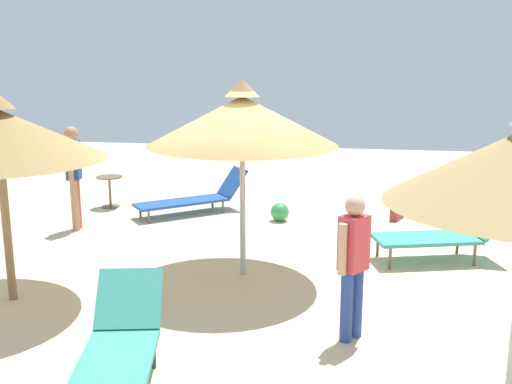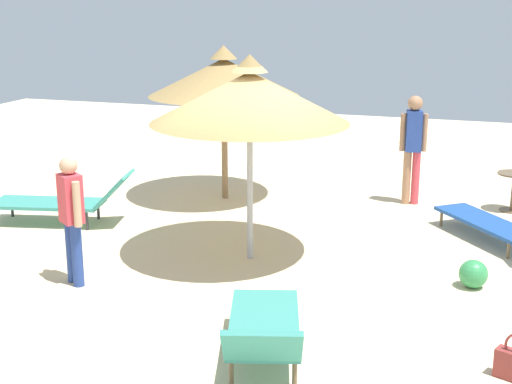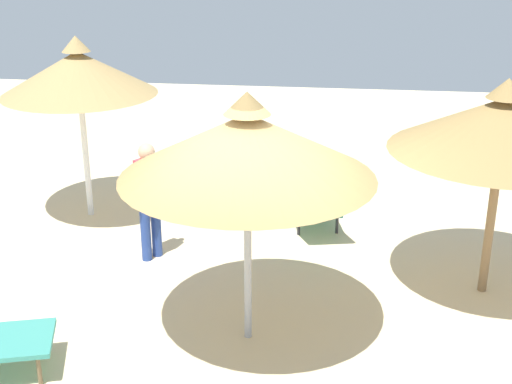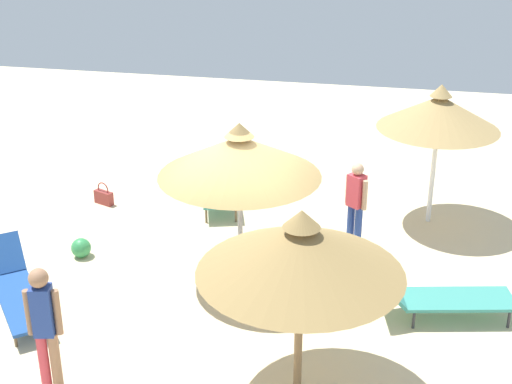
{
  "view_description": "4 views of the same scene",
  "coord_description": "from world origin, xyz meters",
  "px_view_note": "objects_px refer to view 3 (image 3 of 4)",
  "views": [
    {
      "loc": [
        -7.73,
        -1.52,
        2.91
      ],
      "look_at": [
        -0.78,
        -0.32,
        1.33
      ],
      "focal_mm": 41.9,
      "sensor_mm": 36.0,
      "label": 1
    },
    {
      "loc": [
        2.82,
        -8.62,
        3.37
      ],
      "look_at": [
        0.2,
        -0.66,
        1.09
      ],
      "focal_mm": 51.36,
      "sensor_mm": 36.0,
      "label": 2
    },
    {
      "loc": [
        6.29,
        0.86,
        4.15
      ],
      "look_at": [
        -0.74,
        -0.01,
        1.4
      ],
      "focal_mm": 49.53,
      "sensor_mm": 36.0,
      "label": 3
    },
    {
      "loc": [
        -2.46,
        10.11,
        6.11
      ],
      "look_at": [
        -0.38,
        0.13,
        1.61
      ],
      "focal_mm": 51.61,
      "sensor_mm": 36.0,
      "label": 4
    }
  ],
  "objects_px": {
    "parasol_umbrella_back": "(247,146)",
    "person_standing_edge": "(149,195)",
    "parasol_umbrella_far_right": "(503,125)",
    "parasol_umbrella_near_right": "(78,73)",
    "lounge_chair_near_left": "(314,198)"
  },
  "relations": [
    {
      "from": "person_standing_edge",
      "to": "lounge_chair_near_left",
      "type": "bearing_deg",
      "value": 124.65
    },
    {
      "from": "parasol_umbrella_back",
      "to": "parasol_umbrella_far_right",
      "type": "height_order",
      "value": "parasol_umbrella_back"
    },
    {
      "from": "parasol_umbrella_near_right",
      "to": "person_standing_edge",
      "type": "distance_m",
      "value": 2.22
    },
    {
      "from": "parasol_umbrella_near_right",
      "to": "lounge_chair_near_left",
      "type": "xyz_separation_m",
      "value": [
        -0.1,
        3.32,
        -1.76
      ]
    },
    {
      "from": "parasol_umbrella_near_right",
      "to": "person_standing_edge",
      "type": "xyz_separation_m",
      "value": [
        1.3,
        1.29,
        -1.26
      ]
    },
    {
      "from": "lounge_chair_near_left",
      "to": "person_standing_edge",
      "type": "distance_m",
      "value": 2.52
    },
    {
      "from": "parasol_umbrella_near_right",
      "to": "lounge_chair_near_left",
      "type": "distance_m",
      "value": 3.76
    },
    {
      "from": "parasol_umbrella_far_right",
      "to": "person_standing_edge",
      "type": "bearing_deg",
      "value": -95.0
    },
    {
      "from": "parasol_umbrella_far_right",
      "to": "person_standing_edge",
      "type": "xyz_separation_m",
      "value": [
        -0.36,
        -4.13,
        -1.17
      ]
    },
    {
      "from": "parasol_umbrella_far_right",
      "to": "lounge_chair_near_left",
      "type": "xyz_separation_m",
      "value": [
        -1.76,
        -2.1,
        -1.67
      ]
    },
    {
      "from": "parasol_umbrella_far_right",
      "to": "lounge_chair_near_left",
      "type": "distance_m",
      "value": 3.21
    },
    {
      "from": "lounge_chair_near_left",
      "to": "person_standing_edge",
      "type": "xyz_separation_m",
      "value": [
        1.4,
        -2.03,
        0.5
      ]
    },
    {
      "from": "parasol_umbrella_near_right",
      "to": "person_standing_edge",
      "type": "height_order",
      "value": "parasol_umbrella_near_right"
    },
    {
      "from": "parasol_umbrella_back",
      "to": "person_standing_edge",
      "type": "relative_size",
      "value": 1.7
    },
    {
      "from": "parasol_umbrella_back",
      "to": "parasol_umbrella_far_right",
      "type": "bearing_deg",
      "value": 116.89
    }
  ]
}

